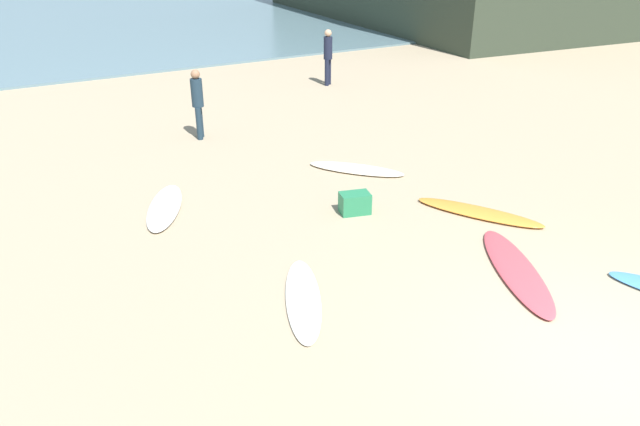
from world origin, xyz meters
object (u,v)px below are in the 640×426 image
beachgoer_near (328,54)px  beach_cooler (355,203)px  surfboard_5 (165,207)px  surfboard_2 (356,169)px  surfboard_1 (479,212)px  surfboard_4 (303,298)px  beachgoer_mid (198,101)px  surfboard_3 (516,270)px

beachgoer_near → beach_cooler: (-4.69, -8.64, -0.81)m
surfboard_5 → beach_cooler: beach_cooler is taller
surfboard_2 → surfboard_5: 4.10m
surfboard_5 → beachgoer_near: 10.21m
beachgoer_near → surfboard_1: bearing=-144.1°
surfboard_5 → beachgoer_near: bearing=-113.2°
surfboard_1 → surfboard_4: surfboard_1 is taller
surfboard_5 → surfboard_1: bearing=172.4°
surfboard_2 → beachgoer_mid: 4.40m
surfboard_3 → beachgoer_near: size_ratio=1.43×
surfboard_4 → beachgoer_near: bearing=82.9°
surfboard_2 → beachgoer_near: beachgoer_near is taller
surfboard_1 → beachgoer_near: 10.28m
surfboard_1 → surfboard_3: (-0.95, -1.75, -0.01)m
beach_cooler → surfboard_2: bearing=55.3°
surfboard_4 → beachgoer_near: (6.88, 10.62, 0.97)m
surfboard_4 → beachgoer_near: size_ratio=1.17×
surfboard_5 → beachgoer_near: (7.61, 6.73, 0.95)m
surfboard_5 → beach_cooler: 3.49m
surfboard_3 → surfboard_4: (-3.11, 0.97, -0.01)m
beach_cooler → surfboard_4: bearing=-137.7°
beachgoer_near → beach_cooler: bearing=-156.7°
surfboard_1 → beachgoer_near: beachgoer_near is taller
surfboard_1 → beach_cooler: size_ratio=4.35×
beachgoer_mid → surfboard_3: bearing=-140.3°
surfboard_3 → beachgoer_mid: (-1.82, 8.45, 0.89)m
surfboard_1 → surfboard_5: (-4.80, 3.11, -0.00)m
surfboard_5 → beach_cooler: (2.92, -1.90, 0.14)m
surfboard_2 → surfboard_1: bearing=-115.8°
surfboard_2 → surfboard_5: bearing=138.0°
surfboard_4 → surfboard_3: bearing=8.4°
beachgoer_mid → beach_cooler: beachgoer_mid is taller
beachgoer_mid → beach_cooler: size_ratio=3.15×
surfboard_4 → beach_cooler: bearing=68.1°
surfboard_5 → beachgoer_mid: bearing=-94.1°
beachgoer_near → beach_cooler: beachgoer_near is taller
surfboard_1 → beachgoer_near: bearing=45.6°
surfboard_3 → beachgoer_near: 12.23m
beachgoer_near → beachgoer_mid: size_ratio=1.06×
beachgoer_mid → surfboard_2: bearing=-123.7°
beachgoer_near → beachgoer_mid: bearing=171.2°
surfboard_1 → surfboard_2: (-0.70, 2.92, -0.00)m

